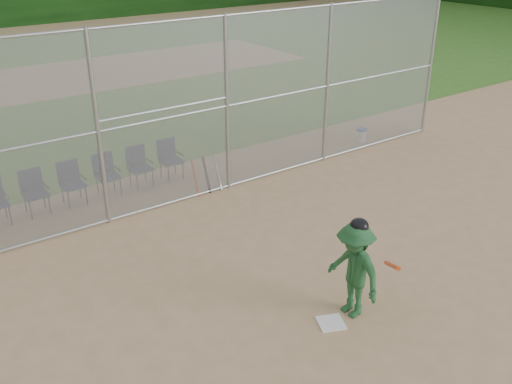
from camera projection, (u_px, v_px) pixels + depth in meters
ground at (345, 305)px, 9.35m from camera, size 100.00×100.00×0.00m
grass_strip at (28, 82)px, 22.58m from camera, size 100.00×100.00×0.00m
dirt_patch_far at (28, 82)px, 22.58m from camera, size 24.00×24.00×0.00m
backstop_fence at (188, 111)px, 12.15m from camera, size 16.09×0.09×4.00m
home_plate at (331, 323)px, 8.92m from camera, size 0.53×0.53×0.02m
batter_at_plate at (354, 269)px, 8.82m from camera, size 0.98×1.27×1.70m
water_cooler at (361, 135)px, 16.36m from camera, size 0.30×0.30×0.38m
spare_bats at (206, 175)px, 13.20m from camera, size 0.66×0.36×0.83m
chair_4 at (35, 193)px, 12.12m from camera, size 0.54×0.52×0.96m
chair_5 at (73, 184)px, 12.55m from camera, size 0.54×0.52×0.96m
chair_6 at (108, 176)px, 12.98m from camera, size 0.54×0.52×0.96m
chair_7 at (141, 168)px, 13.41m from camera, size 0.54×0.52×0.96m
chair_8 at (171, 160)px, 13.84m from camera, size 0.54×0.52×0.96m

